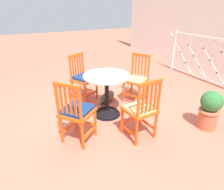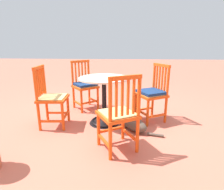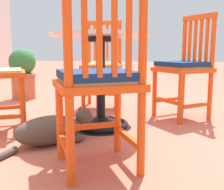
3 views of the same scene
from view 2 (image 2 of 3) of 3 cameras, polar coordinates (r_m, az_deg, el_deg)
ground_plane at (r=3.12m, az=-2.69°, el=-7.42°), size 24.00×24.00×0.00m
cafe_table at (r=2.89m, az=-2.38°, el=-3.31°), size 0.76×0.76×0.73m
orange_chair_tucked_in at (r=2.11m, az=2.05°, el=-6.29°), size 0.54×0.54×0.91m
orange_chair_by_planter at (r=3.00m, az=12.26°, el=0.34°), size 0.54×0.54×0.91m
orange_chair_near_fence at (r=3.54m, az=-8.40°, el=2.84°), size 0.56×0.56×0.91m
orange_chair_facing_out at (r=2.89m, az=-18.20°, el=-0.98°), size 0.43×0.43×0.91m
tabby_cat at (r=2.75m, az=6.35°, el=-8.66°), size 0.62×0.48×0.23m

